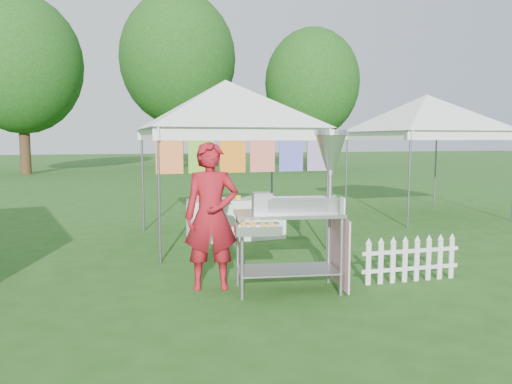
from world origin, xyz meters
name	(u,v)px	position (x,y,z in m)	size (l,w,h in m)	color
ground	(296,294)	(0.00, 0.00, 0.00)	(120.00, 120.00, 0.00)	#234C15
canopy_main	(225,81)	(0.00, 3.49, 2.99)	(4.24, 4.24, 3.45)	#59595E
canopy_right	(427,95)	(5.50, 5.00, 2.99)	(4.24, 4.24, 3.45)	#59595E
tree_left	(21,65)	(-6.00, 24.00, 5.83)	(6.40, 6.40, 9.53)	#311E12
tree_mid	(178,59)	(3.00, 28.00, 7.14)	(7.60, 7.60, 11.52)	#311E12
tree_right	(312,83)	(10.00, 22.00, 5.18)	(5.60, 5.60, 8.42)	#311E12
donut_cart	(305,197)	(0.15, 0.09, 1.19)	(1.59, 0.98, 2.03)	gray
vendor	(211,216)	(-0.95, 0.55, 0.94)	(0.69, 0.45, 1.88)	maroon
picket_fence	(411,261)	(1.67, 0.02, 0.29)	(1.44, 0.09, 0.56)	silver
display_table	(236,219)	(0.20, 3.55, 0.39)	(1.80, 0.70, 0.77)	white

